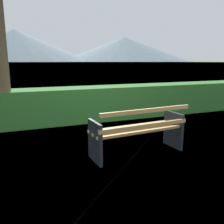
{
  "coord_description": "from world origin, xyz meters",
  "views": [
    {
      "loc": [
        -1.88,
        -3.56,
        1.61
      ],
      "look_at": [
        0.0,
        1.18,
        0.52
      ],
      "focal_mm": 38.09,
      "sensor_mm": 36.0,
      "label": 1
    }
  ],
  "objects": [
    {
      "name": "ground_plane",
      "position": [
        0.0,
        0.0,
        0.0
      ],
      "size": [
        1400.0,
        1400.0,
        0.0
      ],
      "primitive_type": "plane",
      "color": "#4C6B33"
    },
    {
      "name": "water_surface",
      "position": [
        0.0,
        307.56,
        0.0
      ],
      "size": [
        620.0,
        620.0,
        0.0
      ],
      "primitive_type": "plane",
      "color": "#6B8EA3",
      "rests_on": "ground_plane"
    },
    {
      "name": "park_bench",
      "position": [
        0.0,
        -0.06,
        0.43
      ],
      "size": [
        1.71,
        0.69,
        0.87
      ],
      "color": "tan",
      "rests_on": "ground_plane"
    },
    {
      "name": "hedge_row",
      "position": [
        0.0,
        2.71,
        0.46
      ],
      "size": [
        12.01,
        0.89,
        0.91
      ],
      "primitive_type": "cube",
      "color": "#2D6B28",
      "rests_on": "ground_plane"
    },
    {
      "name": "distant_hills",
      "position": [
        71.89,
        591.0,
        32.14
      ],
      "size": [
        808.33,
        394.34,
        72.84
      ],
      "color": "slate",
      "rests_on": "ground_plane"
    }
  ]
}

